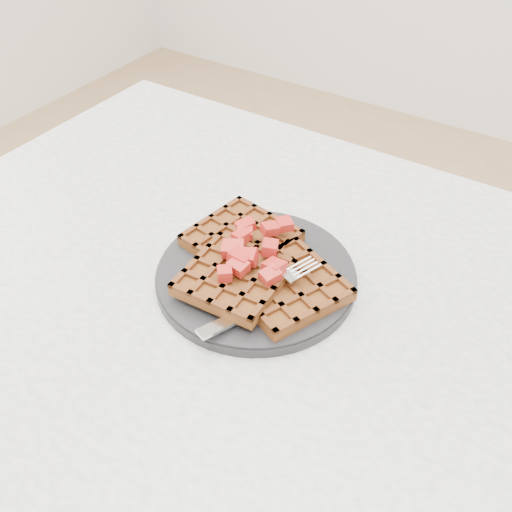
% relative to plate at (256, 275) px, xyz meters
% --- Properties ---
extents(table, '(1.20, 0.80, 0.75)m').
position_rel_plate_xyz_m(table, '(0.08, -0.03, -0.12)').
color(table, white).
rests_on(table, ground).
extents(plate, '(0.25, 0.25, 0.02)m').
position_rel_plate_xyz_m(plate, '(0.00, 0.00, 0.00)').
color(plate, black).
rests_on(plate, table).
extents(waffles, '(0.24, 0.20, 0.03)m').
position_rel_plate_xyz_m(waffles, '(0.00, -0.00, 0.02)').
color(waffles, brown).
rests_on(waffles, plate).
extents(strawberry_pile, '(0.15, 0.15, 0.02)m').
position_rel_plate_xyz_m(strawberry_pile, '(0.00, 0.00, 0.05)').
color(strawberry_pile, '#960502').
rests_on(strawberry_pile, waffles).
extents(fork, '(0.08, 0.18, 0.02)m').
position_rel_plate_xyz_m(fork, '(0.04, -0.04, 0.02)').
color(fork, silver).
rests_on(fork, plate).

